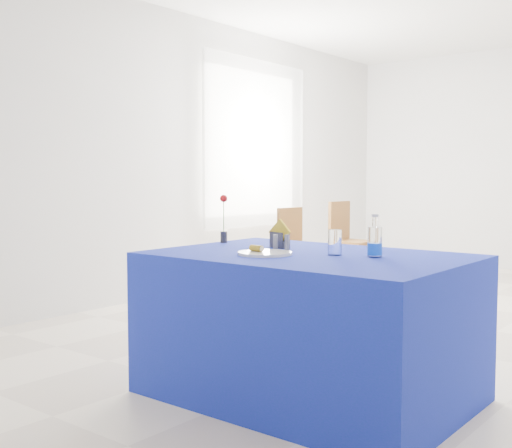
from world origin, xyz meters
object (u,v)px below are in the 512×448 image
at_px(plate, 265,253).
at_px(chair_win_b, 347,235).
at_px(water_bottle, 375,243).
at_px(chair_win_a, 297,243).
at_px(blue_table, 309,325).

height_order(plate, chair_win_b, chair_win_b).
relative_size(water_bottle, chair_win_a, 0.25).
bearing_deg(chair_win_a, chair_win_b, -2.19).
xyz_separation_m(plate, blue_table, (0.15, 0.18, -0.39)).
height_order(plate, chair_win_a, chair_win_a).
distance_m(water_bottle, chair_win_b, 4.03).
relative_size(water_bottle, chair_win_b, 0.24).
bearing_deg(water_bottle, chair_win_a, 131.56).
bearing_deg(chair_win_a, plate, -145.27).
relative_size(blue_table, water_bottle, 7.44).
bearing_deg(plate, chair_win_a, 122.04).
bearing_deg(chair_win_b, plate, -154.52).
xyz_separation_m(plate, chair_win_b, (-1.67, 3.66, -0.25)).
bearing_deg(blue_table, chair_win_a, 126.03).
bearing_deg(blue_table, chair_win_b, 117.69).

